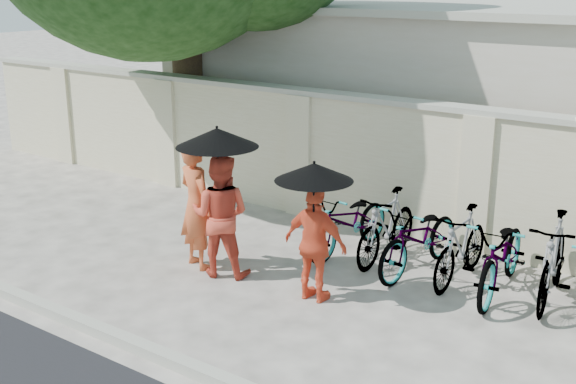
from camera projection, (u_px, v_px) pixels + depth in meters
The scene contains 15 objects.
ground at pixel (227, 291), 9.11m from camera, with size 80.00×80.00×0.00m, color beige.
kerb at pixel (124, 340), 7.77m from camera, with size 40.00×0.16×0.12m, color #A5A595.
compound_wall at pixel (415, 173), 10.76m from camera, with size 20.00×0.30×2.00m, color beige.
building_behind at pixel (561, 104), 12.98m from camera, with size 14.00×6.00×3.20m, color beige.
monk_left at pixel (197, 205), 9.67m from camera, with size 0.64×0.42×1.75m, color #D35B2F.
monk_center at pixel (220, 215), 9.42m from camera, with size 0.80×0.62×1.64m, color #CF442D.
parasol_center at pixel (217, 137), 9.02m from camera, with size 1.05×1.05×1.07m.
monk_right at pixel (316, 244), 8.68m from camera, with size 0.85×0.35×1.45m, color #E9502B.
parasol_right at pixel (314, 172), 8.34m from camera, with size 0.93×0.93×0.93m.
bike_0 at pixel (349, 222), 10.26m from camera, with size 0.62×1.77×0.93m, color slate.
bike_1 at pixel (387, 226), 9.99m from camera, with size 0.47×1.66×0.99m, color slate.
bike_2 at pixel (420, 238), 9.57m from camera, with size 0.64×1.84×0.97m, color slate.
bike_3 at pixel (461, 246), 9.27m from camera, with size 0.46×1.64×0.98m, color slate.
bike_4 at pixel (503, 256), 8.91m from camera, with size 0.67×1.93×1.01m, color slate.
bike_5 at pixel (553, 260), 8.70m from camera, with size 0.51×1.79×1.08m, color slate.
Camera 1 is at (5.50, -6.34, 3.84)m, focal length 45.00 mm.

